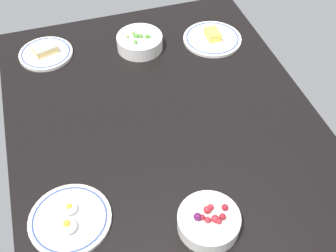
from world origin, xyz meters
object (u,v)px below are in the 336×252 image
Objects in this scene: plate_sandwich at (46,53)px; bowl_peas at (140,42)px; bowl_berries at (210,221)px; plate_cheese at (212,38)px; plate_eggs at (70,219)px.

bowl_peas is at bearing -100.29° from plate_sandwich.
bowl_peas is (-6.39, -35.17, 1.79)cm from plate_sandwich.
plate_sandwich is at bearing 79.71° from bowl_peas.
bowl_berries reaches higher than plate_cheese.
bowl_berries is 79.99cm from bowl_peas.
plate_cheese is 1.02× the size of plate_eggs.
bowl_berries is at bearing 178.47° from bowl_peas.
plate_sandwich is 35.79cm from bowl_peas.
bowl_peas reaches higher than plate_cheese.
plate_eggs is at bearing 70.47° from bowl_berries.
plate_cheese is 1.30× the size of bowl_peas.
plate_eggs is at bearing 134.09° from plate_cheese.
bowl_berries reaches higher than plate_eggs.
plate_sandwich is 1.15× the size of bowl_peas.
bowl_berries is at bearing -159.06° from plate_sandwich.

